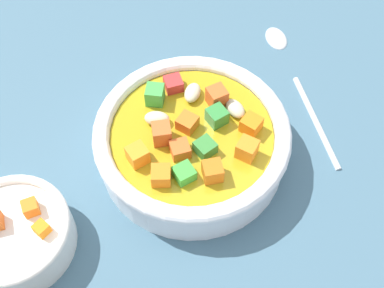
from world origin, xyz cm
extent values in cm
cube|color=#42667A|center=(0.00, 0.00, -1.00)|extent=(140.00, 140.00, 2.00)
cylinder|color=white|center=(0.00, 0.00, 1.85)|extent=(18.26, 18.26, 3.69)
torus|color=white|center=(0.00, 0.00, 4.18)|extent=(18.79, 18.79, 1.63)
cylinder|color=#AE981B|center=(0.00, 0.00, 3.89)|extent=(15.47, 15.47, 0.40)
cube|color=orange|center=(-1.84, 3.90, 5.07)|extent=(1.80, 1.80, 1.95)
cube|color=#378436|center=(2.33, 0.49, 4.73)|extent=(1.89, 1.89, 1.28)
cube|color=orange|center=(4.90, -0.82, 4.95)|extent=(2.15, 2.15, 1.72)
cube|color=orange|center=(0.10, -5.70, 4.95)|extent=(1.75, 1.75, 1.72)
ellipsoid|color=beige|center=(-3.76, 2.31, 4.65)|extent=(2.73, 2.77, 1.12)
cube|color=green|center=(-5.15, -1.10, 5.03)|extent=(2.37, 2.37, 1.87)
cube|color=orange|center=(2.45, 4.98, 4.86)|extent=(2.22, 2.22, 1.54)
ellipsoid|color=beige|center=(-2.79, -2.20, 4.71)|extent=(2.64, 2.81, 1.23)
cube|color=orange|center=(-0.87, 0.02, 4.75)|extent=(2.27, 2.27, 1.31)
cube|color=#348B3B|center=(0.40, 2.74, 4.89)|extent=(1.76, 1.76, 1.60)
cube|color=orange|center=(4.57, 3.06, 5.01)|extent=(2.32, 2.32, 1.83)
cube|color=green|center=(3.66, -2.99, 4.69)|extent=(1.70, 1.70, 1.20)
cube|color=orange|center=(1.30, -2.05, 4.70)|extent=(2.05, 2.05, 1.22)
ellipsoid|color=beige|center=(0.40, 4.83, 4.63)|extent=(2.38, 1.54, 1.07)
cube|color=red|center=(-5.67, 1.25, 4.70)|extent=(2.02, 2.02, 1.21)
cube|color=#D9602A|center=(-0.83, -2.76, 5.07)|extent=(2.20, 2.20, 1.96)
cube|color=orange|center=(2.88, -4.90, 4.86)|extent=(2.31, 2.31, 1.54)
cylinder|color=silver|center=(3.09, 13.37, 0.32)|extent=(11.77, 4.05, 0.64)
ellipsoid|color=silver|center=(-8.84, 16.91, 0.43)|extent=(4.20, 3.33, 0.85)
cylinder|color=white|center=(-0.14, -18.20, 1.62)|extent=(10.30, 10.30, 3.24)
torus|color=white|center=(-0.14, -18.20, 3.45)|extent=(10.41, 10.41, 0.82)
cube|color=orange|center=(1.66, -15.83, 3.81)|extent=(1.45, 1.45, 1.14)
cube|color=orange|center=(-0.64, -15.91, 3.89)|extent=(1.47, 1.47, 1.30)
camera|label=1|loc=(23.20, -13.91, 44.04)|focal=47.96mm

